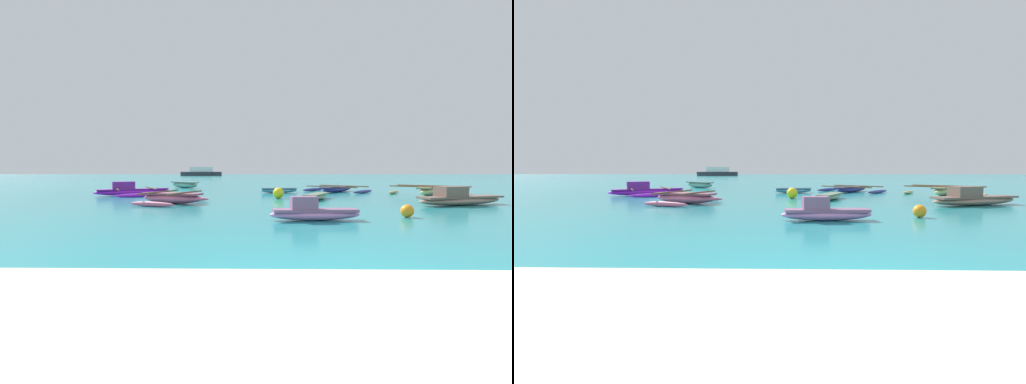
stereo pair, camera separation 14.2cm
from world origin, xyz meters
The scene contains 13 objects.
ground_plane centered at (0.00, 0.00, 0.00)m, with size 240.00×240.00×0.00m.
moored_boat_0 centered at (1.57, 13.12, 0.17)m, with size 1.70×2.63×0.29m.
moored_boat_1 centered at (0.37, 6.21, 0.24)m, with size 2.62×0.76×0.68m.
moored_boat_2 centered at (-0.03, 17.90, 0.18)m, with size 2.43×1.00×0.32m.
moored_boat_3 centered at (8.37, 16.02, 0.26)m, with size 4.39×4.00×0.55m.
moored_boat_4 centered at (-8.42, 15.78, 0.26)m, with size 3.93×4.14×0.78m.
moored_boat_5 centered at (-7.27, 23.85, 0.27)m, with size 2.76×2.45×0.48m.
moored_boat_6 centered at (-4.90, 11.05, 0.24)m, with size 2.92×3.49×0.51m.
moored_boat_7 centered at (3.82, 18.95, 0.19)m, with size 4.59×4.47×0.41m.
moored_boat_8 centered at (6.93, 10.57, 0.27)m, with size 4.15×2.03×0.77m.
mooring_buoy_0 centered at (-0.25, 13.70, 0.27)m, with size 0.55×0.55×0.55m.
mooring_buoy_1 centered at (3.29, 6.87, 0.19)m, with size 0.39×0.39×0.39m.
distant_ferry centered at (-16.64, 84.13, 0.92)m, with size 10.24×2.25×2.25m.
Camera 2 is at (-0.93, -3.40, 1.41)m, focal length 24.00 mm.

